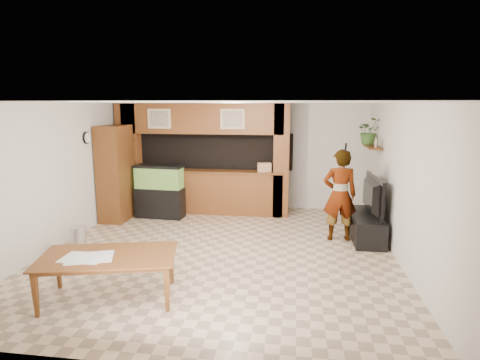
# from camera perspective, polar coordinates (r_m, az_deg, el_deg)

# --- Properties ---
(floor) EXTENTS (6.50, 6.50, 0.00)m
(floor) POSITION_cam_1_polar(r_m,az_deg,el_deg) (7.27, -2.69, -10.03)
(floor) COLOR tan
(floor) RESTS_ON ground
(ceiling) EXTENTS (6.50, 6.50, 0.00)m
(ceiling) POSITION_cam_1_polar(r_m,az_deg,el_deg) (6.80, -2.88, 10.94)
(ceiling) COLOR white
(ceiling) RESTS_ON wall_back
(wall_back) EXTENTS (6.00, 0.00, 6.00)m
(wall_back) POSITION_cam_1_polar(r_m,az_deg,el_deg) (10.09, 0.68, 3.46)
(wall_back) COLOR beige
(wall_back) RESTS_ON floor
(wall_left) EXTENTS (0.00, 6.50, 6.50)m
(wall_left) POSITION_cam_1_polar(r_m,az_deg,el_deg) (8.03, -24.31, 0.64)
(wall_left) COLOR beige
(wall_left) RESTS_ON floor
(wall_right) EXTENTS (0.00, 6.50, 6.50)m
(wall_right) POSITION_cam_1_polar(r_m,az_deg,el_deg) (7.01, 22.09, -0.53)
(wall_right) COLOR beige
(wall_right) RESTS_ON floor
(partition) EXTENTS (4.20, 0.99, 2.60)m
(partition) POSITION_cam_1_polar(r_m,az_deg,el_deg) (9.66, -5.39, 3.17)
(partition) COLOR brown
(partition) RESTS_ON floor
(wall_clock) EXTENTS (0.05, 0.25, 0.25)m
(wall_clock) POSITION_cam_1_polar(r_m,az_deg,el_deg) (8.80, -20.96, 5.63)
(wall_clock) COLOR black
(wall_clock) RESTS_ON wall_left
(wall_shelf) EXTENTS (0.25, 0.90, 0.04)m
(wall_shelf) POSITION_cam_1_polar(r_m,az_deg,el_deg) (8.81, 18.31, 4.49)
(wall_shelf) COLOR brown
(wall_shelf) RESTS_ON wall_right
(pantry_cabinet) EXTENTS (0.53, 0.87, 2.12)m
(pantry_cabinet) POSITION_cam_1_polar(r_m,az_deg,el_deg) (9.35, -17.29, 0.91)
(pantry_cabinet) COLOR brown
(pantry_cabinet) RESTS_ON floor
(trash_can) EXTENTS (0.27, 0.27, 0.49)m
(trash_can) POSITION_cam_1_polar(r_m,az_deg,el_deg) (7.57, -21.98, -7.96)
(trash_can) COLOR #B2B2B7
(trash_can) RESTS_ON floor
(aquarium) EXTENTS (1.10, 0.41, 1.22)m
(aquarium) POSITION_cam_1_polar(r_m,az_deg,el_deg) (9.37, -11.36, -1.69)
(aquarium) COLOR black
(aquarium) RESTS_ON floor
(tv_stand) EXTENTS (0.54, 1.47, 0.49)m
(tv_stand) POSITION_cam_1_polar(r_m,az_deg,el_deg) (8.18, 17.42, -6.31)
(tv_stand) COLOR black
(tv_stand) RESTS_ON floor
(television) EXTENTS (0.24, 1.30, 0.74)m
(television) POSITION_cam_1_polar(r_m,az_deg,el_deg) (8.03, 17.67, -2.10)
(television) COLOR black
(television) RESTS_ON tv_stand
(photo_frame) EXTENTS (0.04, 0.14, 0.18)m
(photo_frame) POSITION_cam_1_polar(r_m,az_deg,el_deg) (8.49, 18.73, 5.00)
(photo_frame) COLOR tan
(photo_frame) RESTS_ON wall_shelf
(potted_plant) EXTENTS (0.61, 0.56, 0.57)m
(potted_plant) POSITION_cam_1_polar(r_m,az_deg,el_deg) (9.09, 17.89, 6.64)
(potted_plant) COLOR #335C24
(potted_plant) RESTS_ON wall_shelf
(person) EXTENTS (0.67, 0.47, 1.76)m
(person) POSITION_cam_1_polar(r_m,az_deg,el_deg) (7.84, 14.00, -2.09)
(person) COLOR #A17D58
(person) RESTS_ON floor
(microphone) EXTENTS (0.04, 0.10, 0.17)m
(microphone) POSITION_cam_1_polar(r_m,az_deg,el_deg) (7.54, 14.81, 4.51)
(microphone) COLOR black
(microphone) RESTS_ON person
(dining_table) EXTENTS (1.93, 1.36, 0.62)m
(dining_table) POSITION_cam_1_polar(r_m,az_deg,el_deg) (5.72, -18.16, -13.14)
(dining_table) COLOR brown
(dining_table) RESTS_ON floor
(newspaper_a) EXTENTS (0.55, 0.40, 0.01)m
(newspaper_a) POSITION_cam_1_polar(r_m,az_deg,el_deg) (5.65, -21.37, -10.26)
(newspaper_a) COLOR silver
(newspaper_a) RESTS_ON dining_table
(newspaper_b) EXTENTS (0.68, 0.59, 0.01)m
(newspaper_b) POSITION_cam_1_polar(r_m,az_deg,el_deg) (5.62, -20.59, -10.29)
(newspaper_b) COLOR silver
(newspaper_b) RESTS_ON dining_table
(counter_box) EXTENTS (0.34, 0.26, 0.21)m
(counter_box) POSITION_cam_1_polar(r_m,az_deg,el_deg) (9.26, 3.47, 1.82)
(counter_box) COLOR tan
(counter_box) RESTS_ON partition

